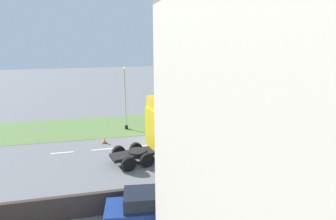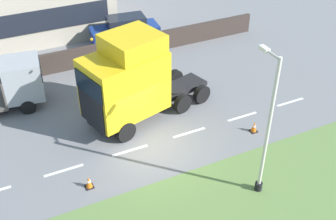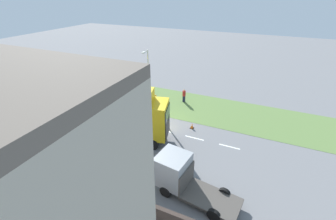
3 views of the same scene
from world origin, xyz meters
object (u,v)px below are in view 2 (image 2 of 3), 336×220
at_px(flatbed_truck, 15,83).
at_px(parked_car, 125,31).
at_px(lorry_cab, 129,81).
at_px(lamp_post, 266,135).
at_px(traffic_cone_trailing, 89,182).
at_px(traffic_cone_lead, 254,127).

relative_size(flatbed_truck, parked_car, 1.21).
relative_size(lorry_cab, lamp_post, 1.16).
distance_m(flatbed_truck, lamp_post, 13.64).
bearing_deg(lorry_cab, lamp_post, -171.30).
relative_size(flatbed_truck, traffic_cone_trailing, 9.98).
relative_size(lamp_post, traffic_cone_trailing, 10.96).
bearing_deg(flatbed_truck, traffic_cone_trailing, 19.64).
height_order(lamp_post, traffic_cone_trailing, lamp_post).
distance_m(lorry_cab, parked_car, 9.10).
xyz_separation_m(parked_car, traffic_cone_trailing, (-12.22, 6.37, -0.72)).
bearing_deg(traffic_cone_trailing, traffic_cone_lead, -88.82).
distance_m(lorry_cab, traffic_cone_lead, 6.65).
distance_m(lorry_cab, flatbed_truck, 6.50).
height_order(flatbed_truck, traffic_cone_lead, flatbed_truck).
bearing_deg(lamp_post, lorry_cab, 23.60).
bearing_deg(traffic_cone_lead, flatbed_truck, 53.72).
relative_size(parked_car, lamp_post, 0.75).
relative_size(parked_car, traffic_cone_trailing, 8.25).
bearing_deg(traffic_cone_trailing, lamp_post, -116.32).
height_order(lorry_cab, traffic_cone_lead, lorry_cab).
distance_m(lamp_post, traffic_cone_lead, 4.81).
distance_m(flatbed_truck, traffic_cone_lead, 12.78).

